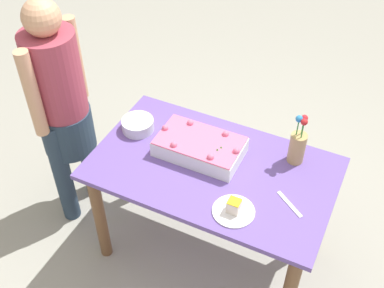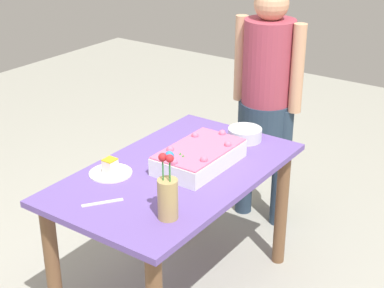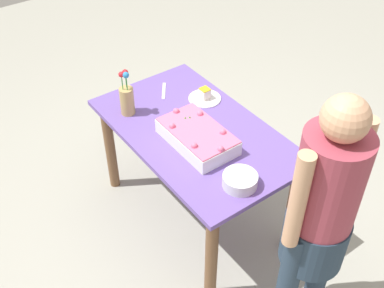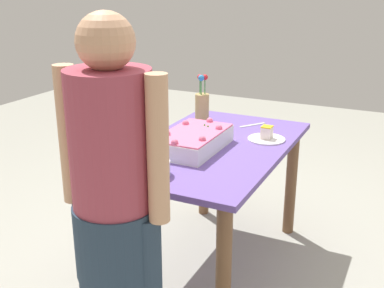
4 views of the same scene
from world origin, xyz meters
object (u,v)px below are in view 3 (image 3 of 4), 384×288
(person_standing, at_px, (321,212))
(sheet_cake, at_px, (197,136))
(flower_vase, at_px, (127,98))
(serving_plate_with_slice, at_px, (205,96))
(fruit_bowl, at_px, (240,180))
(cake_knife, at_px, (164,91))

(person_standing, bearing_deg, sheet_cake, 5.74)
(flower_vase, height_order, person_standing, person_standing)
(serving_plate_with_slice, relative_size, flower_vase, 0.69)
(sheet_cake, xyz_separation_m, flower_vase, (-0.48, -0.17, 0.06))
(flower_vase, height_order, fruit_bowl, flower_vase)
(serving_plate_with_slice, height_order, fruit_bowl, serving_plate_with_slice)
(fruit_bowl, bearing_deg, cake_knife, 170.44)
(serving_plate_with_slice, xyz_separation_m, fruit_bowl, (0.72, -0.32, 0.01))
(serving_plate_with_slice, bearing_deg, flower_vase, -108.85)
(cake_knife, bearing_deg, sheet_cake, -158.25)
(sheet_cake, distance_m, fruit_bowl, 0.40)
(sheet_cake, height_order, fruit_bowl, sheet_cake)
(fruit_bowl, height_order, person_standing, person_standing)
(cake_knife, relative_size, flower_vase, 0.61)
(fruit_bowl, relative_size, person_standing, 0.12)
(sheet_cake, height_order, flower_vase, flower_vase)
(serving_plate_with_slice, distance_m, flower_vase, 0.50)
(sheet_cake, distance_m, cake_knife, 0.57)
(person_standing, bearing_deg, flower_vase, 11.05)
(serving_plate_with_slice, bearing_deg, fruit_bowl, -24.03)
(serving_plate_with_slice, height_order, cake_knife, serving_plate_with_slice)
(flower_vase, relative_size, fruit_bowl, 1.64)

